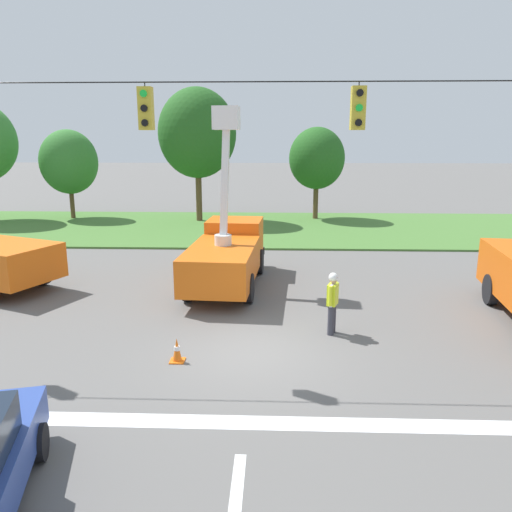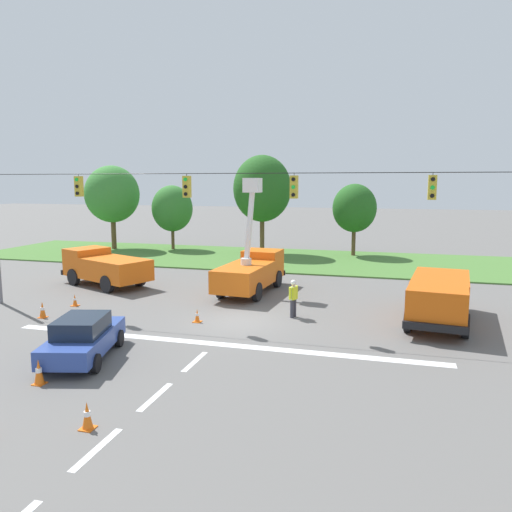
{
  "view_description": "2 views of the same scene",
  "coord_description": "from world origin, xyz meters",
  "px_view_note": "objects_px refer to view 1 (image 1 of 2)",
  "views": [
    {
      "loc": [
        0.54,
        -11.85,
        5.36
      ],
      "look_at": [
        -0.03,
        3.73,
        1.67
      ],
      "focal_mm": 35.0,
      "sensor_mm": 36.0,
      "label": 1
    },
    {
      "loc": [
        6.55,
        -20.78,
        6.24
      ],
      "look_at": [
        -0.21,
        3.52,
        2.48
      ],
      "focal_mm": 35.0,
      "sensor_mm": 36.0,
      "label": 2
    }
  ],
  "objects_px": {
    "tree_west": "(69,162)",
    "utility_truck_bucket_lift": "(227,251)",
    "road_worker": "(332,300)",
    "traffic_cone_lane_edge_a": "(177,350)",
    "tree_centre": "(197,133)",
    "tree_east": "(317,158)"
  },
  "relations": [
    {
      "from": "tree_east",
      "to": "road_worker",
      "type": "bearing_deg",
      "value": -93.2
    },
    {
      "from": "tree_west",
      "to": "traffic_cone_lane_edge_a",
      "type": "relative_size",
      "value": 9.8
    },
    {
      "from": "tree_west",
      "to": "tree_east",
      "type": "relative_size",
      "value": 0.97
    },
    {
      "from": "tree_centre",
      "to": "road_worker",
      "type": "relative_size",
      "value": 4.79
    },
    {
      "from": "road_worker",
      "to": "traffic_cone_lane_edge_a",
      "type": "distance_m",
      "value": 4.5
    },
    {
      "from": "traffic_cone_lane_edge_a",
      "to": "tree_centre",
      "type": "bearing_deg",
      "value": 96.92
    },
    {
      "from": "road_worker",
      "to": "traffic_cone_lane_edge_a",
      "type": "height_order",
      "value": "road_worker"
    },
    {
      "from": "tree_east",
      "to": "traffic_cone_lane_edge_a",
      "type": "relative_size",
      "value": 10.06
    },
    {
      "from": "tree_west",
      "to": "tree_centre",
      "type": "height_order",
      "value": "tree_centre"
    },
    {
      "from": "tree_centre",
      "to": "traffic_cone_lane_edge_a",
      "type": "bearing_deg",
      "value": -83.08
    },
    {
      "from": "tree_centre",
      "to": "tree_east",
      "type": "xyz_separation_m",
      "value": [
        7.65,
        1.13,
        -1.59
      ]
    },
    {
      "from": "utility_truck_bucket_lift",
      "to": "traffic_cone_lane_edge_a",
      "type": "xyz_separation_m",
      "value": [
        -0.63,
        -6.59,
        -1.03
      ]
    },
    {
      "from": "utility_truck_bucket_lift",
      "to": "tree_west",
      "type": "bearing_deg",
      "value": 128.24
    },
    {
      "from": "traffic_cone_lane_edge_a",
      "to": "road_worker",
      "type": "bearing_deg",
      "value": 26.07
    },
    {
      "from": "road_worker",
      "to": "tree_west",
      "type": "bearing_deg",
      "value": 127.7
    },
    {
      "from": "tree_west",
      "to": "traffic_cone_lane_edge_a",
      "type": "distance_m",
      "value": 24.62
    },
    {
      "from": "tree_west",
      "to": "utility_truck_bucket_lift",
      "type": "height_order",
      "value": "utility_truck_bucket_lift"
    },
    {
      "from": "tree_centre",
      "to": "tree_east",
      "type": "bearing_deg",
      "value": 8.4
    },
    {
      "from": "utility_truck_bucket_lift",
      "to": "road_worker",
      "type": "relative_size",
      "value": 3.76
    },
    {
      "from": "tree_west",
      "to": "utility_truck_bucket_lift",
      "type": "xyz_separation_m",
      "value": [
        11.85,
        -15.04,
        -2.5
      ]
    },
    {
      "from": "tree_east",
      "to": "road_worker",
      "type": "distance_m",
      "value": 20.36
    },
    {
      "from": "utility_truck_bucket_lift",
      "to": "tree_east",
      "type": "bearing_deg",
      "value": 73.83
    }
  ]
}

